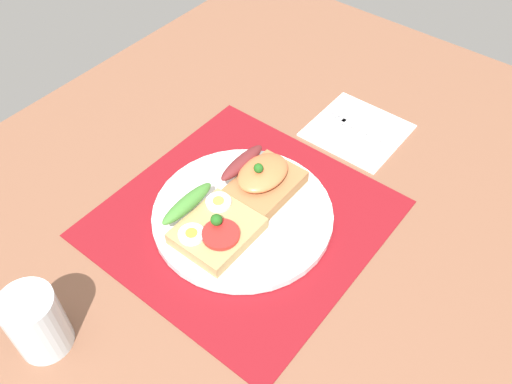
{
  "coord_description": "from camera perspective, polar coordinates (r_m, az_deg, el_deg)",
  "views": [
    {
      "loc": [
        -36.74,
        -31.49,
        59.14
      ],
      "look_at": [
        3.0,
        0.0,
        3.02
      ],
      "focal_mm": 37.89,
      "sensor_mm": 36.0,
      "label": 1
    }
  ],
  "objects": [
    {
      "name": "napkin",
      "position": [
        0.91,
        10.66,
        6.47
      ],
      "size": [
        14.1,
        14.4,
        0.6
      ],
      "primitive_type": "cube",
      "color": "white",
      "rests_on": "ground_plane"
    },
    {
      "name": "drinking_glass",
      "position": [
        0.67,
        -22.18,
        -12.63
      ],
      "size": [
        6.29,
        6.29,
        8.97
      ],
      "primitive_type": "cylinder",
      "color": "silver",
      "rests_on": "ground_plane"
    },
    {
      "name": "plate",
      "position": [
        0.76,
        -1.41,
        -2.39
      ],
      "size": [
        25.3,
        25.3,
        1.22
      ],
      "primitive_type": "cylinder",
      "color": "white",
      "rests_on": "placemat"
    },
    {
      "name": "sandwich_salmon",
      "position": [
        0.77,
        0.59,
        1.51
      ],
      "size": [
        10.46,
        9.17,
        5.35
      ],
      "color": "#99683D",
      "rests_on": "plate"
    },
    {
      "name": "fork",
      "position": [
        0.9,
        10.55,
        6.78
      ],
      "size": [
        1.62,
        13.63,
        0.32
      ],
      "color": "#B7B7BC",
      "rests_on": "napkin"
    },
    {
      "name": "sandwich_egg_tomato",
      "position": [
        0.72,
        -4.78,
        -3.51
      ],
      "size": [
        10.56,
        10.51,
        4.09
      ],
      "color": "#A58855",
      "rests_on": "plate"
    },
    {
      "name": "placemat",
      "position": [
        0.76,
        -1.4,
        -2.76
      ],
      "size": [
        36.1,
        35.59,
        0.3
      ],
      "primitive_type": "cube",
      "color": "maroon",
      "rests_on": "ground_plane"
    },
    {
      "name": "ground_plane",
      "position": [
        0.78,
        -1.38,
        -3.57
      ],
      "size": [
        120.0,
        90.0,
        3.2
      ],
      "primitive_type": "cube",
      "color": "brown"
    }
  ]
}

